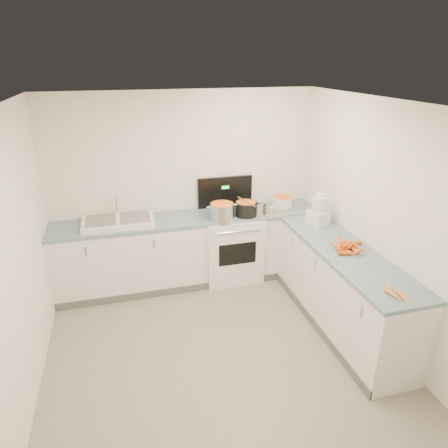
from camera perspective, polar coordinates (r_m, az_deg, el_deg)
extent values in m
cube|color=white|center=(5.40, -4.75, -3.82)|extent=(3.50, 0.60, 0.90)
cube|color=#6E8B9D|center=(5.21, -4.92, 0.81)|extent=(3.50, 0.62, 0.04)
cube|color=white|center=(4.72, 16.44, -8.97)|extent=(0.60, 2.20, 0.90)
cube|color=#6E8B9D|center=(4.50, 17.09, -3.85)|extent=(0.62, 2.20, 0.04)
cube|color=white|center=(5.49, 0.95, -3.28)|extent=(0.76, 0.65, 0.90)
cube|color=black|center=(5.49, 0.13, 4.63)|extent=(0.76, 0.05, 0.42)
cube|color=white|center=(5.12, -14.88, 0.37)|extent=(0.86, 0.52, 0.07)
cube|color=slate|center=(5.11, -17.21, 0.54)|extent=(0.36, 0.42, 0.01)
cube|color=slate|center=(5.11, -12.64, 1.00)|extent=(0.36, 0.42, 0.01)
cylinder|color=silver|center=(5.27, -15.11, 2.81)|extent=(0.03, 0.03, 0.24)
cylinder|color=silver|center=(5.07, -0.28, 1.69)|extent=(0.34, 0.34, 0.23)
cylinder|color=black|center=(5.21, 3.17, 2.07)|extent=(0.37, 0.37, 0.20)
cylinder|color=#AD7A47|center=(5.17, 3.19, 3.23)|extent=(0.12, 0.40, 0.02)
cylinder|color=white|center=(5.59, 8.29, 3.16)|extent=(0.29, 0.29, 0.13)
cylinder|color=#593319|center=(5.27, 5.81, 2.00)|extent=(0.05, 0.05, 0.12)
cylinder|color=#E5B266|center=(5.29, 6.77, 1.83)|extent=(0.05, 0.05, 0.09)
cube|color=white|center=(5.06, 13.28, 0.90)|extent=(0.25, 0.28, 0.17)
cylinder|color=silver|center=(5.00, 13.46, 2.78)|extent=(0.18, 0.18, 0.18)
cylinder|color=white|center=(4.97, 13.58, 3.99)|extent=(0.11, 0.11, 0.04)
cone|color=orange|center=(4.49, 16.39, -3.24)|extent=(0.21, 0.11, 0.04)
cone|color=orange|center=(4.64, 17.88, -2.53)|extent=(0.20, 0.11, 0.04)
cone|color=orange|center=(4.55, 17.31, -2.98)|extent=(0.16, 0.16, 0.04)
cone|color=orange|center=(4.53, 16.56, -3.01)|extent=(0.14, 0.21, 0.04)
cone|color=orange|center=(4.45, 16.78, -3.49)|extent=(0.18, 0.06, 0.05)
cone|color=orange|center=(4.51, 17.26, -3.14)|extent=(0.22, 0.09, 0.05)
cone|color=orange|center=(4.38, 17.40, -3.99)|extent=(0.22, 0.13, 0.05)
cone|color=orange|center=(4.52, 17.39, -3.16)|extent=(0.13, 0.19, 0.05)
cone|color=orange|center=(4.46, 16.96, -3.51)|extent=(0.05, 0.22, 0.04)
cone|color=orange|center=(4.49, 17.93, -3.39)|extent=(0.05, 0.20, 0.05)
cone|color=orange|center=(4.48, 17.69, -2.92)|extent=(0.17, 0.15, 0.04)
cone|color=orange|center=(4.50, 15.46, -2.80)|extent=(0.10, 0.21, 0.05)
cone|color=orange|center=(4.54, 17.74, -2.66)|extent=(0.14, 0.19, 0.05)
cone|color=orange|center=(4.48, 17.25, -2.68)|extent=(0.18, 0.13, 0.05)
cone|color=orange|center=(4.39, 18.65, -3.74)|extent=(0.16, 0.11, 0.04)
cone|color=orange|center=(4.52, 16.06, -2.49)|extent=(0.15, 0.21, 0.05)
cone|color=orange|center=(4.42, 16.04, -3.07)|extent=(0.13, 0.19, 0.04)
cone|color=orange|center=(3.79, 24.23, -9.55)|extent=(0.08, 0.18, 0.04)
cone|color=orange|center=(3.80, 23.02, -9.28)|extent=(0.08, 0.17, 0.04)
cone|color=orange|center=(3.85, 22.73, -8.79)|extent=(0.11, 0.19, 0.04)
cube|color=tan|center=(5.10, -18.13, 0.42)|extent=(0.05, 0.01, 0.00)
cube|color=tan|center=(5.19, -16.15, 1.06)|extent=(0.05, 0.02, 0.00)
cube|color=tan|center=(5.12, -17.19, 0.57)|extent=(0.01, 0.04, 0.00)
cube|color=tan|center=(5.12, -16.99, 0.60)|extent=(0.02, 0.03, 0.00)
cube|color=tan|center=(5.16, -17.71, 0.75)|extent=(0.01, 0.05, 0.00)
cube|color=tan|center=(5.01, -16.94, 0.18)|extent=(0.02, 0.03, 0.00)
cube|color=tan|center=(5.04, -16.01, 0.41)|extent=(0.04, 0.03, 0.00)
cube|color=tan|center=(5.22, -16.71, 1.10)|extent=(0.02, 0.03, 0.00)
cube|color=tan|center=(5.21, -17.10, 1.03)|extent=(0.04, 0.03, 0.00)
cube|color=tan|center=(5.19, -16.17, 1.04)|extent=(0.04, 0.01, 0.00)
cube|color=tan|center=(5.12, -16.79, 0.63)|extent=(0.01, 0.04, 0.00)
cube|color=tan|center=(5.09, -16.53, 0.51)|extent=(0.04, 0.04, 0.00)
cube|color=tan|center=(5.18, -17.66, 0.76)|extent=(0.03, 0.02, 0.00)
cube|color=tan|center=(5.08, -17.10, 0.49)|extent=(0.03, 0.05, 0.00)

